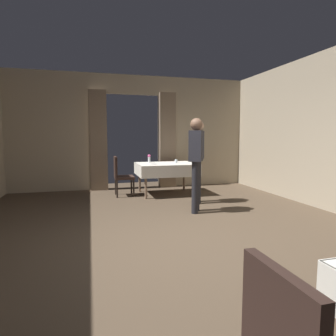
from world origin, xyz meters
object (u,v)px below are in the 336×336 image
at_px(dining_table_mid, 166,167).
at_px(person_waiter_by_doorway, 196,157).
at_px(plate_mid_c, 153,164).
at_px(chair_mid_left, 121,174).
at_px(person_diner_standing_aside, 198,154).
at_px(flower_vase_mid, 149,158).
at_px(glass_mid_b, 176,161).

xyz_separation_m(dining_table_mid, person_waiter_by_doorway, (0.09, -1.78, 0.36)).
distance_m(dining_table_mid, person_waiter_by_doorway, 1.82).
distance_m(plate_mid_c, person_waiter_by_doorway, 1.72).
bearing_deg(person_waiter_by_doorway, chair_mid_left, 122.48).
bearing_deg(person_diner_standing_aside, plate_mid_c, 129.39).
bearing_deg(dining_table_mid, person_waiter_by_doorway, -87.23).
bearing_deg(flower_vase_mid, chair_mid_left, -159.01).
xyz_separation_m(dining_table_mid, chair_mid_left, (-1.09, 0.06, -0.15)).
height_order(chair_mid_left, plate_mid_c, chair_mid_left).
height_order(glass_mid_b, person_waiter_by_doorway, person_waiter_by_doorway).
height_order(dining_table_mid, flower_vase_mid, flower_vase_mid).
bearing_deg(chair_mid_left, dining_table_mid, -3.35).
bearing_deg(person_diner_standing_aside, chair_mid_left, 142.69).
xyz_separation_m(flower_vase_mid, person_diner_standing_aside, (0.75, -1.42, 0.17)).
xyz_separation_m(flower_vase_mid, plate_mid_c, (-0.01, -0.49, -0.10)).
relative_size(chair_mid_left, glass_mid_b, 10.66).
bearing_deg(glass_mid_b, chair_mid_left, 178.78).
relative_size(chair_mid_left, flower_vase_mid, 4.68).
xyz_separation_m(dining_table_mid, person_diner_standing_aside, (0.40, -1.07, 0.36)).
bearing_deg(person_waiter_by_doorway, dining_table_mid, 92.77).
relative_size(chair_mid_left, plate_mid_c, 5.09).
bearing_deg(chair_mid_left, glass_mid_b, -1.22).
relative_size(dining_table_mid, person_waiter_by_doorway, 0.82).
relative_size(flower_vase_mid, plate_mid_c, 1.09).
height_order(dining_table_mid, person_waiter_by_doorway, person_waiter_by_doorway).
xyz_separation_m(flower_vase_mid, glass_mid_b, (0.61, -0.31, -0.06)).
distance_m(dining_table_mid, flower_vase_mid, 0.53).
relative_size(plate_mid_c, person_diner_standing_aside, 0.11).
distance_m(flower_vase_mid, glass_mid_b, 0.69).
xyz_separation_m(chair_mid_left, flower_vase_mid, (0.74, 0.28, 0.34)).
xyz_separation_m(plate_mid_c, person_diner_standing_aside, (0.76, -0.93, 0.27)).
height_order(dining_table_mid, chair_mid_left, chair_mid_left).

